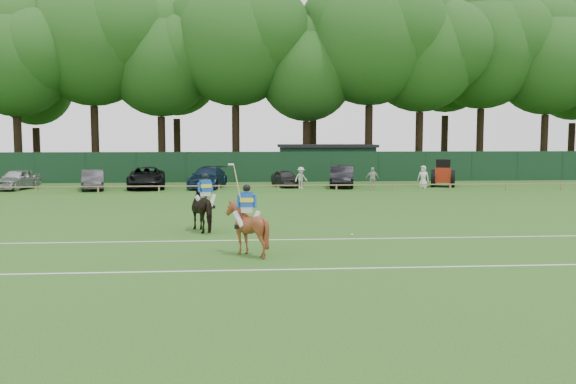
{
  "coord_description": "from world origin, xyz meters",
  "views": [
    {
      "loc": [
        -1.54,
        -23.15,
        3.85
      ],
      "look_at": [
        0.5,
        3.0,
        1.4
      ],
      "focal_mm": 38.0,
      "sensor_mm": 36.0,
      "label": 1
    }
  ],
  "objects": [
    {
      "name": "perimeter_fence",
      "position": [
        0.0,
        27.0,
        1.25
      ],
      "size": [
        92.08,
        0.08,
        2.5
      ],
      "color": "#14351E",
      "rests_on": "ground"
    },
    {
      "name": "hatch_grey",
      "position": [
        1.8,
        22.24,
        0.63
      ],
      "size": [
        2.28,
        3.94,
        1.26
      ],
      "primitive_type": "imported",
      "rotation": [
        0.0,
        0.0,
        0.22
      ],
      "color": "#2D2C2F",
      "rests_on": "ground"
    },
    {
      "name": "spectator_left",
      "position": [
        2.8,
        20.45,
        0.78
      ],
      "size": [
        1.16,
        0.95,
        1.56
      ],
      "primitive_type": "imported",
      "rotation": [
        0.0,
        0.0,
        0.44
      ],
      "color": "beige",
      "rests_on": "ground"
    },
    {
      "name": "tree_row",
      "position": [
        2.0,
        35.0,
        0.0
      ],
      "size": [
        96.0,
        12.0,
        21.0
      ],
      "primitive_type": null,
      "color": "#26561C",
      "rests_on": "ground"
    },
    {
      "name": "rider_dark",
      "position": [
        -2.95,
        1.35,
        1.68
      ],
      "size": [
        0.9,
        0.58,
        1.41
      ],
      "rotation": [
        0.0,
        0.0,
        3.58
      ],
      "color": "silver",
      "rests_on": "ground"
    },
    {
      "name": "tractor",
      "position": [
        13.59,
        21.37,
        0.97
      ],
      "size": [
        2.32,
        2.84,
        2.06
      ],
      "rotation": [
        0.0,
        0.0,
        -0.32
      ],
      "color": "#A4240F",
      "rests_on": "ground"
    },
    {
      "name": "utility_shed",
      "position": [
        6.0,
        30.0,
        1.54
      ],
      "size": [
        8.4,
        4.4,
        3.04
      ],
      "color": "#14331E",
      "rests_on": "ground"
    },
    {
      "name": "suv_black",
      "position": [
        -8.35,
        21.58,
        0.78
      ],
      "size": [
        3.19,
        5.85,
        1.56
      ],
      "primitive_type": "imported",
      "rotation": [
        0.0,
        0.0,
        0.11
      ],
      "color": "black",
      "rests_on": "ground"
    },
    {
      "name": "rider_chestnut",
      "position": [
        -1.36,
        -3.76,
        1.65
      ],
      "size": [
        0.94,
        0.58,
        2.05
      ],
      "rotation": [
        0.0,
        0.0,
        3.12
      ],
      "color": "silver",
      "rests_on": "ground"
    },
    {
      "name": "ground",
      "position": [
        0.0,
        0.0,
        0.0
      ],
      "size": [
        160.0,
        160.0,
        0.0
      ],
      "primitive_type": "plane",
      "color": "#1E4C14",
      "rests_on": "ground"
    },
    {
      "name": "estate_black",
      "position": [
        6.01,
        21.76,
        0.81
      ],
      "size": [
        2.53,
        5.11,
        1.61
      ],
      "primitive_type": "imported",
      "rotation": [
        0.0,
        0.0,
        -0.17
      ],
      "color": "black",
      "rests_on": "ground"
    },
    {
      "name": "pitch_rail",
      "position": [
        0.0,
        18.0,
        0.45
      ],
      "size": [
        62.1,
        0.1,
        0.5
      ],
      "color": "#997F5B",
      "rests_on": "ground"
    },
    {
      "name": "spectator_mid",
      "position": [
        7.79,
        19.4,
        0.79
      ],
      "size": [
        0.97,
        0.51,
        1.58
      ],
      "primitive_type": "imported",
      "rotation": [
        0.0,
        0.0,
        -0.14
      ],
      "color": "beige",
      "rests_on": "ground"
    },
    {
      "name": "sedan_navy",
      "position": [
        -3.94,
        21.56,
        0.76
      ],
      "size": [
        3.0,
        5.55,
        1.53
      ],
      "primitive_type": "imported",
      "rotation": [
        0.0,
        0.0,
        -0.17
      ],
      "color": "#122239",
      "rests_on": "ground"
    },
    {
      "name": "sedan_grey",
      "position": [
        -11.99,
        20.8,
        0.7
      ],
      "size": [
        2.37,
        4.45,
        1.39
      ],
      "primitive_type": "imported",
      "rotation": [
        0.0,
        0.0,
        0.22
      ],
      "color": "#2E2E31",
      "rests_on": "ground"
    },
    {
      "name": "horse_chestnut",
      "position": [
        -1.35,
        -3.75,
        0.87
      ],
      "size": [
        1.45,
        1.62,
        1.75
      ],
      "primitive_type": "imported",
      "rotation": [
        0.0,
        0.0,
        3.12
      ],
      "color": "brown",
      "rests_on": "ground"
    },
    {
      "name": "pitch_lines",
      "position": [
        0.0,
        -3.5,
        0.01
      ],
      "size": [
        60.0,
        5.1,
        0.01
      ],
      "color": "silver",
      "rests_on": "ground"
    },
    {
      "name": "polo_ball",
      "position": [
        2.7,
        -0.31,
        0.04
      ],
      "size": [
        0.09,
        0.09,
        0.09
      ],
      "primitive_type": "sphere",
      "color": "silver",
      "rests_on": "ground"
    },
    {
      "name": "sedan_silver",
      "position": [
        -17.41,
        21.41,
        0.73
      ],
      "size": [
        2.59,
        4.55,
        1.46
      ],
      "primitive_type": "imported",
      "rotation": [
        0.0,
        0.0,
        -0.21
      ],
      "color": "#B1B3B6",
      "rests_on": "ground"
    },
    {
      "name": "horse_dark",
      "position": [
        -2.95,
        1.36,
        0.89
      ],
      "size": [
        1.77,
        2.33,
        1.79
      ],
      "primitive_type": "imported",
      "rotation": [
        0.0,
        0.0,
        3.58
      ],
      "color": "black",
      "rests_on": "ground"
    },
    {
      "name": "spectator_right",
      "position": [
        11.72,
        20.17,
        0.83
      ],
      "size": [
        0.96,
        0.84,
        1.65
      ],
      "primitive_type": "imported",
      "rotation": [
        0.0,
        0.0,
        -0.48
      ],
      "color": "white",
      "rests_on": "ground"
    }
  ]
}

